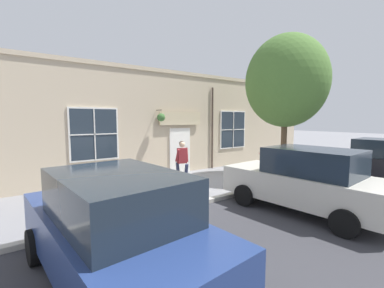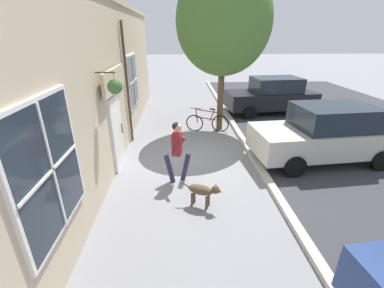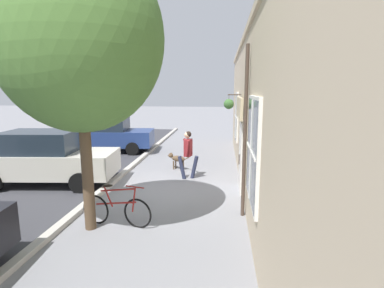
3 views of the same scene
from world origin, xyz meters
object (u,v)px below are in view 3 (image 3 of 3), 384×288
(pedestrian_walking, at_px, (188,150))
(parked_car_nearest_curb, at_px, (108,134))
(dog_on_leash, at_px, (177,159))
(parked_car_mid_block, at_px, (47,158))
(leaning_bicycle, at_px, (116,209))
(street_tree_by_curb, at_px, (82,44))

(pedestrian_walking, xyz_separation_m, parked_car_nearest_curb, (4.53, -4.20, -0.12))
(dog_on_leash, height_order, parked_car_mid_block, parked_car_mid_block)
(pedestrian_walking, bearing_deg, leaning_bicycle, 72.49)
(pedestrian_walking, xyz_separation_m, dog_on_leash, (0.57, -1.17, -0.58))
(pedestrian_walking, distance_m, parked_car_mid_block, 4.66)
(leaning_bicycle, relative_size, parked_car_mid_block, 0.39)
(pedestrian_walking, xyz_separation_m, leaning_bicycle, (1.20, 3.81, -0.62))
(parked_car_mid_block, bearing_deg, leaning_bicycle, 140.40)
(parked_car_mid_block, bearing_deg, parked_car_nearest_curb, -90.15)
(dog_on_leash, distance_m, parked_car_mid_block, 4.57)
(leaning_bicycle, bearing_deg, pedestrian_walking, -107.51)
(leaning_bicycle, relative_size, parked_car_nearest_curb, 0.39)
(pedestrian_walking, height_order, parked_car_mid_block, parked_car_mid_block)
(leaning_bicycle, height_order, parked_car_mid_block, parked_car_mid_block)
(pedestrian_walking, xyz_separation_m, parked_car_mid_block, (4.54, 1.05, -0.12))
(pedestrian_walking, relative_size, leaning_bicycle, 0.97)
(parked_car_mid_block, bearing_deg, dog_on_leash, -150.87)
(parked_car_mid_block, bearing_deg, street_tree_by_curb, 134.21)
(parked_car_nearest_curb, xyz_separation_m, parked_car_mid_block, (0.01, 5.25, 0.00))
(leaning_bicycle, bearing_deg, parked_car_nearest_curb, -67.46)
(street_tree_by_curb, xyz_separation_m, leaning_bicycle, (-0.50, -0.16, -3.61))
(parked_car_nearest_curb, bearing_deg, dog_on_leash, 142.49)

